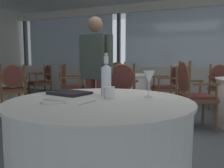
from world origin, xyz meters
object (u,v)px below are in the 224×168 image
at_px(wine_glass, 149,78).
at_px(dining_chair_3_2, 12,85).
at_px(water_tumbler, 109,92).
at_px(dining_chair_0_3, 69,83).
at_px(dining_chair_3_3, 43,80).
at_px(side_plate, 54,102).
at_px(menu_book, 69,93).
at_px(dining_chair_0_2, 117,78).
at_px(dining_chair_0_1, 168,84).
at_px(dining_chair_1_3, 223,84).
at_px(diner_person_1, 96,70).
at_px(water_bottle, 106,78).
at_px(dining_chair_0_0, 121,88).
at_px(dining_chair_1_0, 191,90).

bearing_deg(wine_glass, dining_chair_3_2, 151.54).
height_order(water_tumbler, dining_chair_0_3, dining_chair_0_3).
bearing_deg(dining_chair_3_3, dining_chair_3_2, 45.14).
distance_m(side_plate, dining_chair_0_3, 3.18).
relative_size(menu_book, dining_chair_3_2, 0.32).
bearing_deg(dining_chair_0_3, dining_chair_0_2, 45.16).
distance_m(dining_chair_0_1, dining_chair_0_2, 1.46).
bearing_deg(menu_book, water_tumbler, 5.38).
height_order(menu_book, dining_chair_0_3, dining_chair_0_3).
height_order(dining_chair_0_2, dining_chair_3_3, dining_chair_0_2).
bearing_deg(dining_chair_1_3, dining_chair_3_3, -107.26).
xyz_separation_m(side_plate, diner_person_1, (-0.39, 1.48, 0.15)).
bearing_deg(side_plate, diner_person_1, 104.78).
distance_m(water_bottle, dining_chair_0_0, 1.80).
xyz_separation_m(dining_chair_0_1, dining_chair_0_2, (-1.33, 0.61, 0.04)).
distance_m(menu_book, dining_chair_0_0, 1.82).
height_order(menu_book, dining_chair_1_3, dining_chair_1_3).
bearing_deg(water_tumbler, dining_chair_3_2, 147.26).
bearing_deg(dining_chair_0_1, dining_chair_1_3, 167.42).
relative_size(side_plate, water_tumbler, 2.14).
distance_m(dining_chair_0_1, dining_chair_1_0, 1.31).
relative_size(water_bottle, water_tumbler, 4.04).
xyz_separation_m(water_bottle, dining_chair_0_0, (-0.44, 1.71, -0.30)).
height_order(water_bottle, dining_chair_3_2, water_bottle).
distance_m(wine_glass, water_tumbler, 0.30).
height_order(dining_chair_0_0, dining_chair_0_2, dining_chair_0_2).
distance_m(dining_chair_0_0, dining_chair_0_2, 2.07).
xyz_separation_m(dining_chair_3_2, diner_person_1, (1.90, -0.46, 0.33)).
height_order(side_plate, water_tumbler, water_tumbler).
bearing_deg(dining_chair_0_1, water_bottle, 66.35).
xyz_separation_m(side_plate, wine_glass, (0.52, 0.41, 0.14)).
bearing_deg(dining_chair_3_3, dining_chair_0_2, 148.07).
xyz_separation_m(dining_chair_0_0, dining_chair_0_2, (-0.73, 1.94, 0.00)).
xyz_separation_m(dining_chair_0_1, diner_person_1, (-0.72, -2.00, 0.35)).
bearing_deg(menu_book, dining_chair_1_3, 79.38).
distance_m(dining_chair_1_3, dining_chair_3_2, 4.03).
bearing_deg(water_bottle, water_tumbler, -59.80).
xyz_separation_m(menu_book, diner_person_1, (-0.29, 1.14, 0.14)).
relative_size(water_bottle, wine_glass, 1.68).
xyz_separation_m(dining_chair_1_0, dining_chair_1_3, (0.58, 1.38, -0.02)).
height_order(dining_chair_0_1, dining_chair_3_3, dining_chair_3_3).
relative_size(dining_chair_0_3, dining_chair_1_0, 0.94).
distance_m(wine_glass, menu_book, 0.64).
relative_size(water_bottle, dining_chair_3_3, 0.36).
xyz_separation_m(menu_book, dining_chair_0_0, (-0.16, 1.81, -0.18)).
bearing_deg(dining_chair_1_0, diner_person_1, -169.53).
height_order(dining_chair_0_1, dining_chair_0_3, dining_chair_0_3).
bearing_deg(dining_chair_0_1, menu_book, 61.40).
distance_m(dining_chair_0_0, dining_chair_3_3, 2.61).
distance_m(menu_book, diner_person_1, 1.18).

